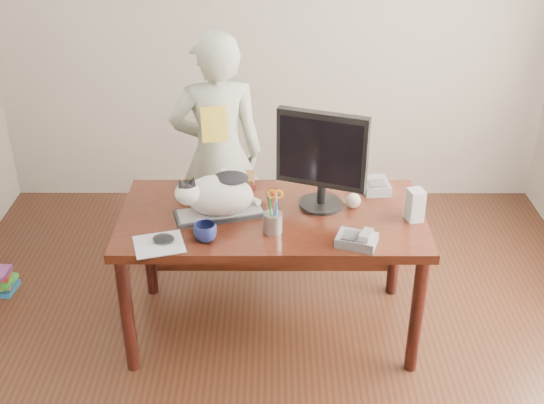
{
  "coord_description": "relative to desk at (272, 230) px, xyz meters",
  "views": [
    {
      "loc": [
        0.01,
        -2.51,
        2.53
      ],
      "look_at": [
        0.0,
        0.55,
        0.85
      ],
      "focal_mm": 45.0,
      "sensor_mm": 36.0,
      "label": 1
    }
  ],
  "objects": [
    {
      "name": "phone",
      "position": [
        0.42,
        -0.38,
        0.18
      ],
      "size": [
        0.22,
        0.19,
        0.09
      ],
      "rotation": [
        0.0,
        0.0,
        -0.33
      ],
      "color": "slate",
      "rests_on": "desk"
    },
    {
      "name": "coffee_mug",
      "position": [
        -0.33,
        -0.34,
        0.19
      ],
      "size": [
        0.16,
        0.16,
        0.09
      ],
      "primitive_type": "imported",
      "rotation": [
        0.0,
        0.0,
        0.61
      ],
      "color": "#0D1237",
      "rests_on": "desk"
    },
    {
      "name": "cat",
      "position": [
        -0.29,
        -0.1,
        0.28
      ],
      "size": [
        0.45,
        0.31,
        0.26
      ],
      "rotation": [
        0.0,
        0.0,
        0.27
      ],
      "color": "white",
      "rests_on": "keyboard"
    },
    {
      "name": "monitor",
      "position": [
        0.26,
        -0.0,
        0.45
      ],
      "size": [
        0.47,
        0.3,
        0.54
      ],
      "rotation": [
        0.0,
        0.0,
        -0.35
      ],
      "color": "black",
      "rests_on": "desk"
    },
    {
      "name": "keyboard",
      "position": [
        -0.27,
        -0.1,
        0.16
      ],
      "size": [
        0.5,
        0.29,
        0.03
      ],
      "rotation": [
        0.0,
        0.0,
        0.27
      ],
      "color": "black",
      "rests_on": "desk"
    },
    {
      "name": "calculator",
      "position": [
        0.58,
        0.2,
        0.17
      ],
      "size": [
        0.16,
        0.2,
        0.06
      ],
      "rotation": [
        0.0,
        0.0,
        0.09
      ],
      "color": "slate",
      "rests_on": "desk"
    },
    {
      "name": "room",
      "position": [
        0.0,
        -0.68,
        0.75
      ],
      "size": [
        4.5,
        4.5,
        4.5
      ],
      "color": "black",
      "rests_on": "ground"
    },
    {
      "name": "mousepad",
      "position": [
        -0.55,
        -0.38,
        0.15
      ],
      "size": [
        0.29,
        0.27,
        0.01
      ],
      "rotation": [
        0.0,
        0.0,
        0.28
      ],
      "color": "silver",
      "rests_on": "desk"
    },
    {
      "name": "baseball",
      "position": [
        0.43,
        -0.0,
        0.19
      ],
      "size": [
        0.08,
        0.08,
        0.08
      ],
      "rotation": [
        0.0,
        0.0,
        0.09
      ],
      "color": "white",
      "rests_on": "desk"
    },
    {
      "name": "speaker",
      "position": [
        0.73,
        -0.13,
        0.23
      ],
      "size": [
        0.1,
        0.1,
        0.17
      ],
      "rotation": [
        0.0,
        0.0,
        0.26
      ],
      "color": "#A6A6A9",
      "rests_on": "desk"
    },
    {
      "name": "book_stack",
      "position": [
        -0.2,
        0.26,
        0.18
      ],
      "size": [
        0.22,
        0.17,
        0.08
      ],
      "rotation": [
        0.0,
        0.0,
        0.04
      ],
      "color": "#521916",
      "rests_on": "desk"
    },
    {
      "name": "pen_cup",
      "position": [
        0.01,
        -0.26,
        0.21
      ],
      "size": [
        0.1,
        0.1,
        0.24
      ],
      "rotation": [
        0.0,
        0.0,
        -0.08
      ],
      "color": "#9A9AA0",
      "rests_on": "desk"
    },
    {
      "name": "held_book",
      "position": [
        -0.33,
        0.43,
        0.45
      ],
      "size": [
        0.16,
        0.11,
        0.2
      ],
      "rotation": [
        0.0,
        0.0,
        0.18
      ],
      "color": "gold",
      "rests_on": "person"
    },
    {
      "name": "desk",
      "position": [
        0.0,
        0.0,
        0.0
      ],
      "size": [
        1.6,
        0.8,
        0.75
      ],
      "color": "black",
      "rests_on": "ground"
    },
    {
      "name": "mouse",
      "position": [
        -0.53,
        -0.36,
        0.17
      ],
      "size": [
        0.12,
        0.1,
        0.04
      ],
      "rotation": [
        0.0,
        0.0,
        0.28
      ],
      "color": "black",
      "rests_on": "mousepad"
    },
    {
      "name": "person",
      "position": [
        -0.33,
        0.6,
        0.17
      ],
      "size": [
        0.62,
        0.47,
        1.55
      ],
      "primitive_type": "imported",
      "rotation": [
        0.0,
        0.0,
        3.32
      ],
      "color": "silver",
      "rests_on": "ground"
    }
  ]
}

